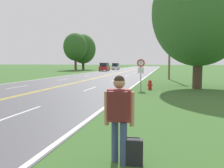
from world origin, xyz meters
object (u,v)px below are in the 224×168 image
at_px(suitcase, 132,152).
at_px(fire_hydrant, 150,85).
at_px(car_white_van_mid_near, 116,66).
at_px(tree_behind_sign, 83,49).
at_px(traffic_sign, 141,67).
at_px(tree_mid_treeline, 199,12).
at_px(car_red_suv_approaching, 104,67).
at_px(tree_left_verge, 75,47).
at_px(hitchhiker_person, 119,110).

relative_size(suitcase, fire_hydrant, 0.79).
xyz_separation_m(suitcase, car_white_van_mid_near, (-12.97, 60.35, 0.69)).
bearing_deg(tree_behind_sign, car_white_van_mid_near, 12.71).
xyz_separation_m(suitcase, tree_behind_sign, (-21.81, 58.36, 5.46)).
bearing_deg(tree_behind_sign, traffic_sign, -65.50).
distance_m(tree_behind_sign, tree_mid_treeline, 50.00).
relative_size(suitcase, tree_behind_sign, 0.06).
xyz_separation_m(tree_behind_sign, car_red_suv_approaching, (8.49, -9.13, -4.73)).
bearing_deg(tree_left_verge, hitchhiker_person, -67.74).
relative_size(fire_hydrant, traffic_sign, 0.32).
distance_m(suitcase, car_red_suv_approaching, 51.01).
height_order(hitchhiker_person, tree_mid_treeline, tree_mid_treeline).
height_order(hitchhiker_person, car_white_van_mid_near, car_white_van_mid_near).
bearing_deg(tree_left_verge, car_red_suv_approaching, -23.13).
relative_size(suitcase, tree_left_verge, 0.06).
bearing_deg(tree_mid_treeline, suitcase, -101.59).
xyz_separation_m(hitchhiker_person, car_red_suv_approaching, (-13.06, 49.24, -0.10)).
bearing_deg(tree_left_verge, suitcase, -67.49).
bearing_deg(hitchhiker_person, fire_hydrant, -2.53).
bearing_deg(suitcase, tree_left_verge, 18.99).
xyz_separation_m(suitcase, fire_hydrant, (-0.50, 13.46, 0.11)).
relative_size(tree_left_verge, tree_mid_treeline, 0.94).
relative_size(tree_left_verge, tree_behind_sign, 0.97).
relative_size(fire_hydrant, car_white_van_mid_near, 0.17).
bearing_deg(suitcase, fire_hydrant, -1.41).
height_order(tree_behind_sign, car_white_van_mid_near, tree_behind_sign).
bearing_deg(tree_left_verge, tree_behind_sign, 88.84).
relative_size(suitcase, car_red_suv_approaching, 0.15).
bearing_deg(car_red_suv_approaching, hitchhiker_person, -166.73).
relative_size(hitchhiker_person, tree_left_verge, 0.19).
height_order(suitcase, tree_mid_treeline, tree_mid_treeline).
relative_size(traffic_sign, car_red_suv_approaching, 0.58).
relative_size(fire_hydrant, car_red_suv_approaching, 0.18).
bearing_deg(hitchhiker_person, tree_mid_treeline, -16.07).
bearing_deg(car_red_suv_approaching, traffic_sign, -163.01).
bearing_deg(traffic_sign, car_white_van_mid_near, 104.02).
xyz_separation_m(suitcase, car_red_suv_approaching, (-13.32, 49.23, 0.74)).
xyz_separation_m(tree_left_verge, car_white_van_mid_near, (8.95, 7.45, -5.00)).
bearing_deg(car_white_van_mid_near, fire_hydrant, -167.77).
distance_m(suitcase, traffic_sign, 13.16).
height_order(tree_left_verge, tree_behind_sign, tree_behind_sign).
xyz_separation_m(traffic_sign, car_white_van_mid_near, (-11.82, 47.33, -0.77)).
distance_m(traffic_sign, car_white_van_mid_near, 48.79).
xyz_separation_m(traffic_sign, tree_mid_treeline, (4.23, 1.96, 4.17)).
bearing_deg(suitcase, tree_behind_sign, 16.97).
height_order(suitcase, car_white_van_mid_near, car_white_van_mid_near).
distance_m(hitchhiker_person, traffic_sign, 13.07).
distance_m(fire_hydrant, tree_behind_sign, 49.99).
bearing_deg(hitchhiker_person, traffic_sign, 0.39).
bearing_deg(traffic_sign, tree_mid_treeline, 24.92).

